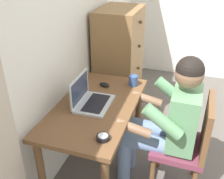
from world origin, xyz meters
TOP-DOWN VIEW (x-y plane):
  - wall_back at (0.00, 2.20)m, footprint 4.80×0.05m
  - desk at (-0.26, 1.83)m, footprint 1.11×0.61m
  - dresser at (0.73, 1.93)m, footprint 0.62×0.45m
  - chair at (-0.20, 1.09)m, footprint 0.43×0.41m
  - person_seated at (-0.20, 1.27)m, footprint 0.54×0.59m
  - laptop at (-0.27, 1.88)m, footprint 0.35×0.26m
  - computer_mouse at (0.06, 1.87)m, footprint 0.08×0.11m
  - desk_clock at (-0.65, 1.63)m, footprint 0.09×0.09m
  - coffee_mug at (0.16, 1.63)m, footprint 0.12×0.08m

SIDE VIEW (x-z plane):
  - chair at x=-0.20m, z-range 0.05..0.91m
  - desk at x=-0.26m, z-range 0.25..0.96m
  - dresser at x=0.73m, z-range 0.00..1.28m
  - person_seated at x=-0.20m, z-range 0.07..1.25m
  - desk_clock at x=-0.65m, z-range 0.72..0.75m
  - computer_mouse at x=0.06m, z-range 0.72..0.75m
  - coffee_mug at x=0.16m, z-range 0.72..0.81m
  - laptop at x=-0.27m, z-range 0.65..0.89m
  - wall_back at x=0.00m, z-range 0.00..2.50m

